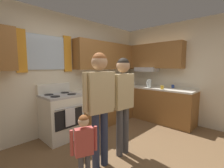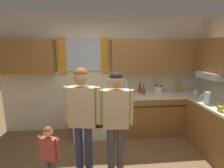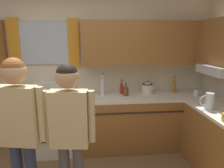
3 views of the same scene
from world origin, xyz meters
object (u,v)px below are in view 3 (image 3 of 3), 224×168
stovetop_kettle (147,87)px  bottle_oil_amber (174,86)px  bottle_tall_clear (103,87)px  adult_holding_child (19,122)px  water_pitcher (209,101)px  stove_oven (54,123)px  bottle_sauce_red (122,88)px  adult_in_plaid (69,125)px  mug_ceramic_white (197,93)px  bottle_squat_brown (126,91)px

stovetop_kettle → bottle_oil_amber: bearing=-1.1°
bottle_tall_clear → adult_holding_child: size_ratio=0.22×
water_pitcher → adult_holding_child: bearing=-166.9°
stove_oven → bottle_sauce_red: size_ratio=4.48×
bottle_tall_clear → stovetop_kettle: 0.78m
bottle_oil_amber → adult_in_plaid: (-1.64, -1.42, -0.00)m
bottle_sauce_red → water_pitcher: 1.35m
bottle_tall_clear → mug_ceramic_white: bearing=-6.4°
stove_oven → stovetop_kettle: size_ratio=4.02×
bottle_tall_clear → mug_ceramic_white: 1.54m
adult_in_plaid → mug_ceramic_white: bearing=31.6°
bottle_sauce_red → bottle_squat_brown: bottle_sauce_red is taller
bottle_sauce_red → adult_in_plaid: 1.60m
bottle_tall_clear → mug_ceramic_white: (1.53, -0.17, -0.09)m
stove_oven → bottle_squat_brown: (1.18, 0.01, 0.51)m
bottle_sauce_red → adult_holding_child: (-1.19, -1.40, 0.04)m
bottle_squat_brown → adult_holding_child: adult_holding_child is taller
stovetop_kettle → water_pitcher: water_pitcher is taller
stove_oven → adult_holding_child: (-0.06, -1.26, 0.57)m
stove_oven → water_pitcher: size_ratio=5.00×
adult_in_plaid → bottle_sauce_red: bearing=63.3°
bottle_oil_amber → adult_holding_child: size_ratio=0.17×
stovetop_kettle → adult_in_plaid: bearing=-129.2°
mug_ceramic_white → bottle_squat_brown: bearing=174.3°
bottle_oil_amber → mug_ceramic_white: 0.38m
bottle_oil_amber → stovetop_kettle: (-0.47, 0.01, -0.01)m
adult_holding_child → mug_ceramic_white: bearing=25.7°
bottle_sauce_red → water_pitcher: bearing=-40.9°
bottle_sauce_red → bottle_oil_amber: bearing=-0.5°
adult_in_plaid → bottle_squat_brown: bearing=59.3°
mug_ceramic_white → bottle_sauce_red: bearing=168.3°
adult_holding_child → water_pitcher: bearing=13.1°
bottle_squat_brown → stove_oven: bearing=-179.5°
stove_oven → stovetop_kettle: (1.58, 0.14, 0.53)m
bottle_sauce_red → adult_holding_child: 1.84m
bottle_tall_clear → bottle_oil_amber: bearing=3.1°
stovetop_kettle → adult_holding_child: 2.15m
water_pitcher → mug_ceramic_white: bearing=74.3°
adult_holding_child → bottle_squat_brown: bearing=45.6°
bottle_squat_brown → stovetop_kettle: size_ratio=0.75×
bottle_squat_brown → bottle_tall_clear: bearing=171.5°
bottle_oil_amber → stovetop_kettle: 0.47m
water_pitcher → bottle_sauce_red: bearing=139.1°
bottle_tall_clear → mug_ceramic_white: bottle_tall_clear is taller
stovetop_kettle → water_pitcher: (0.58, -0.89, 0.02)m
stove_oven → bottle_tall_clear: size_ratio=3.00×
mug_ceramic_white → adult_in_plaid: 2.26m
bottle_sauce_red → adult_in_plaid: size_ratio=0.15×
bottle_oil_amber → stovetop_kettle: bearing=178.9°
adult_holding_child → adult_in_plaid: 0.47m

